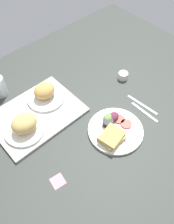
# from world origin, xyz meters

# --- Properties ---
(ground_plane) EXTENTS (1.90, 1.50, 0.03)m
(ground_plane) POSITION_xyz_m (0.00, 0.00, -0.01)
(ground_plane) COLOR #383D38
(serving_tray) EXTENTS (0.45, 0.33, 0.02)m
(serving_tray) POSITION_xyz_m (-0.17, 0.21, 0.01)
(serving_tray) COLOR #B2B2AD
(serving_tray) RESTS_ON ground_plane
(bread_plate_near) EXTENTS (0.20, 0.20, 0.10)m
(bread_plate_near) POSITION_xyz_m (-0.26, 0.16, 0.06)
(bread_plate_near) COLOR white
(bread_plate_near) RESTS_ON serving_tray
(bread_plate_far) EXTENTS (0.20, 0.20, 0.09)m
(bread_plate_far) POSITION_xyz_m (-0.07, 0.27, 0.05)
(bread_plate_far) COLOR white
(bread_plate_far) RESTS_ON serving_tray
(plate_with_salad) EXTENTS (0.27, 0.27, 0.05)m
(plate_with_salad) POSITION_xyz_m (0.06, -0.13, 0.02)
(plate_with_salad) COLOR white
(plate_with_salad) RESTS_ON ground_plane
(espresso_cup) EXTENTS (0.06, 0.06, 0.04)m
(espresso_cup) POSITION_xyz_m (0.37, 0.10, 0.02)
(espresso_cup) COLOR silver
(espresso_cup) RESTS_ON ground_plane
(fork) EXTENTS (0.01, 0.17, 0.01)m
(fork) POSITION_xyz_m (0.26, -0.15, 0.00)
(fork) COLOR #B7B7BC
(fork) RESTS_ON ground_plane
(knife) EXTENTS (0.03, 0.19, 0.01)m
(knife) POSITION_xyz_m (0.29, -0.11, 0.00)
(knife) COLOR #B7B7BC
(knife) RESTS_ON ground_plane
(sticky_note) EXTENTS (0.06, 0.06, 0.00)m
(sticky_note) POSITION_xyz_m (-0.30, -0.14, 0.00)
(sticky_note) COLOR pink
(sticky_note) RESTS_ON ground_plane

